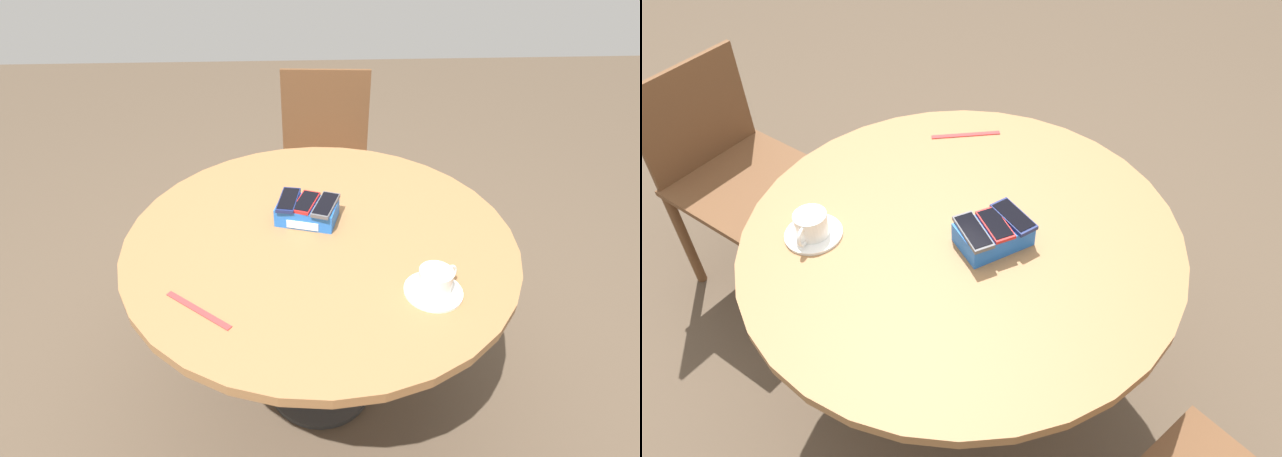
% 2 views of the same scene
% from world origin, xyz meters
% --- Properties ---
extents(ground_plane, '(8.00, 8.00, 0.00)m').
position_xyz_m(ground_plane, '(0.00, 0.00, 0.00)').
color(ground_plane, brown).
extents(round_table, '(1.15, 1.15, 0.71)m').
position_xyz_m(round_table, '(0.00, 0.00, 0.63)').
color(round_table, '#2D2D2D').
rests_on(round_table, ground_plane).
extents(phone_box, '(0.20, 0.16, 0.06)m').
position_xyz_m(phone_box, '(-0.04, 0.08, 0.74)').
color(phone_box, blue).
rests_on(phone_box, round_table).
extents(phone_navy, '(0.08, 0.14, 0.01)m').
position_xyz_m(phone_navy, '(-0.09, 0.09, 0.78)').
color(phone_navy, navy).
rests_on(phone_navy, phone_box).
extents(phone_red, '(0.09, 0.13, 0.01)m').
position_xyz_m(phone_red, '(-0.04, 0.08, 0.78)').
color(phone_red, red).
rests_on(phone_red, phone_box).
extents(phone_gray, '(0.10, 0.15, 0.01)m').
position_xyz_m(phone_gray, '(0.02, 0.06, 0.78)').
color(phone_gray, '#515156').
rests_on(phone_gray, phone_box).
extents(saucer, '(0.15, 0.15, 0.01)m').
position_xyz_m(saucer, '(0.28, -0.27, 0.72)').
color(saucer, white).
rests_on(saucer, round_table).
extents(coffee_cup, '(0.11, 0.09, 0.06)m').
position_xyz_m(coffee_cup, '(0.28, -0.27, 0.75)').
color(coffee_cup, white).
rests_on(coffee_cup, saucer).
extents(lanyard_strap, '(0.18, 0.14, 0.00)m').
position_xyz_m(lanyard_strap, '(-0.32, -0.31, 0.71)').
color(lanyard_strap, red).
rests_on(lanyard_strap, round_table).
extents(chair_near_window, '(0.47, 0.47, 0.86)m').
position_xyz_m(chair_near_window, '(0.06, 0.93, 0.45)').
color(chair_near_window, brown).
rests_on(chair_near_window, ground_plane).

